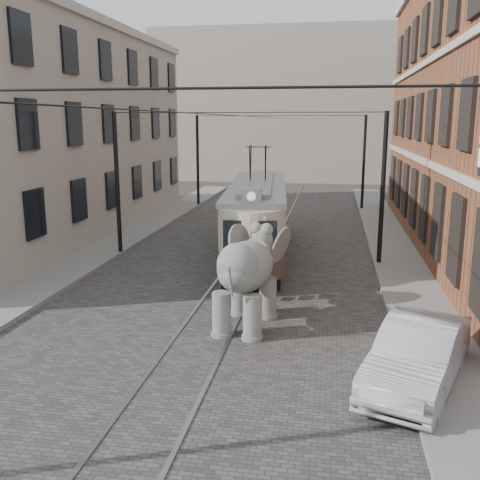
# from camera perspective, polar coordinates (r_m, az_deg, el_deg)

# --- Properties ---
(ground) EXTENTS (120.00, 120.00, 0.00)m
(ground) POSITION_cam_1_polar(r_m,az_deg,el_deg) (16.97, -2.07, -7.07)
(ground) COLOR #494643
(tram_rails) EXTENTS (1.54, 80.00, 0.02)m
(tram_rails) POSITION_cam_1_polar(r_m,az_deg,el_deg) (16.96, -2.07, -7.03)
(tram_rails) COLOR slate
(tram_rails) RESTS_ON ground
(sidewalk_right) EXTENTS (2.00, 60.00, 0.15)m
(sidewalk_right) POSITION_cam_1_polar(r_m,az_deg,el_deg) (16.85, 18.53, -7.59)
(sidewalk_right) COLOR slate
(sidewalk_right) RESTS_ON ground
(sidewalk_left) EXTENTS (2.00, 60.00, 0.15)m
(sidewalk_left) POSITION_cam_1_polar(r_m,az_deg,el_deg) (19.28, -21.45, -5.31)
(sidewalk_left) COLOR slate
(sidewalk_left) RESTS_ON ground
(stucco_building) EXTENTS (7.00, 24.00, 10.00)m
(stucco_building) POSITION_cam_1_polar(r_m,az_deg,el_deg) (29.37, -19.82, 10.37)
(stucco_building) COLOR gray
(stucco_building) RESTS_ON ground
(distant_block) EXTENTS (28.00, 10.00, 14.00)m
(distant_block) POSITION_cam_1_polar(r_m,az_deg,el_deg) (55.79, 6.38, 13.63)
(distant_block) COLOR gray
(distant_block) RESTS_ON ground
(catenary) EXTENTS (11.00, 30.20, 6.00)m
(catenary) POSITION_cam_1_polar(r_m,az_deg,el_deg) (21.12, 0.07, 5.16)
(catenary) COLOR black
(catenary) RESTS_ON ground
(tram) EXTENTS (3.50, 11.77, 4.60)m
(tram) POSITION_cam_1_polar(r_m,az_deg,el_deg) (23.55, 1.85, 4.17)
(tram) COLOR beige
(tram) RESTS_ON ground
(elephant) EXTENTS (2.93, 4.62, 2.67)m
(elephant) POSITION_cam_1_polar(r_m,az_deg,el_deg) (15.10, 0.60, -4.21)
(elephant) COLOR #63625C
(elephant) RESTS_ON ground
(parked_car) EXTENTS (2.98, 4.63, 1.44)m
(parked_car) POSITION_cam_1_polar(r_m,az_deg,el_deg) (12.59, 18.05, -11.27)
(parked_car) COLOR #9F9FA3
(parked_car) RESTS_ON ground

